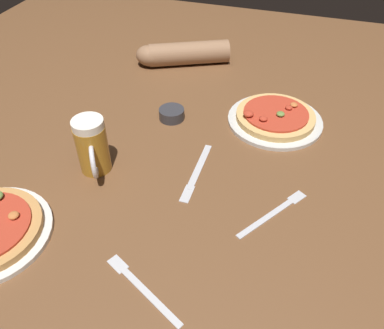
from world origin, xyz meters
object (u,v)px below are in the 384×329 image
Objects in this scene: fork_left at (274,212)px; beer_mug_dark at (92,147)px; knife_right at (197,172)px; diner_arm at (180,54)px; ramekin_sauce at (172,114)px; fork_spare at (142,288)px; pizza_plate_far at (275,118)px.

beer_mug_dark is at bearing 178.34° from fork_left.
fork_left is (0.47, -0.01, -0.07)m from beer_mug_dark.
diner_arm reaches higher than knife_right.
ramekin_sauce is 0.59m from fork_spare.
fork_spare is at bearing -75.86° from ramekin_sauce.
ramekin_sauce is at bearing 104.14° from fork_spare.
diner_arm is (-0.09, 0.35, 0.02)m from ramekin_sauce.
knife_right is 1.15× the size of fork_spare.
knife_right and fork_spare have the same top height.
ramekin_sauce reaches higher than fork_left.
beer_mug_dark reaches higher than ramekin_sauce.
diner_arm is at bearing 113.09° from knife_right.
fork_left is 0.79m from diner_arm.
pizza_plate_far is at bearing 98.64° from fork_left.
diner_arm is (-0.45, 0.64, 0.04)m from fork_left.
ramekin_sauce is 0.36m from diner_arm.
beer_mug_dark is at bearing -91.67° from diner_arm.
fork_left is 0.23m from knife_right.
beer_mug_dark is (-0.42, -0.36, 0.06)m from pizza_plate_far.
pizza_plate_far is 0.33m from knife_right.
diner_arm is at bearing 125.32° from fork_left.
beer_mug_dark is at bearing -139.34° from pizza_plate_far.
ramekin_sauce is 0.39× the size of fork_spare.
pizza_plate_far is at bearing 40.66° from beer_mug_dark.
ramekin_sauce reaches higher than knife_right.
ramekin_sauce is 0.47m from fork_left.
fork_spare is (0.14, -0.57, -0.01)m from ramekin_sauce.
beer_mug_dark is 0.46× the size of diner_arm.
fork_left is 0.98× the size of fork_spare.
pizza_plate_far is at bearing -34.15° from diner_arm.
knife_right is 0.61m from diner_arm.
fork_left is at bearing 51.83° from fork_spare.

